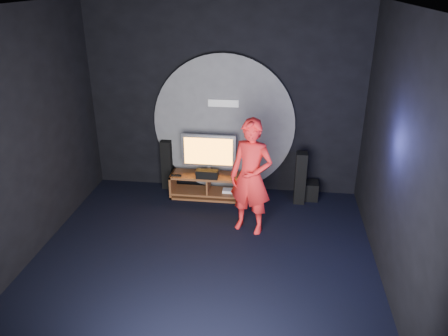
{
  "coord_description": "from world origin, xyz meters",
  "views": [
    {
      "loc": [
        0.97,
        -5.16,
        3.83
      ],
      "look_at": [
        0.18,
        1.05,
        1.05
      ],
      "focal_mm": 35.0,
      "sensor_mm": 36.0,
      "label": 1
    }
  ],
  "objects_px": {
    "subwoofer": "(309,190)",
    "player": "(251,177)",
    "media_console": "(209,187)",
    "tv": "(209,153)",
    "tower_speaker_left": "(167,164)",
    "tower_speaker_right": "(300,178)"
  },
  "relations": [
    {
      "from": "subwoofer",
      "to": "player",
      "type": "xyz_separation_m",
      "value": [
        -1.02,
        -1.21,
        0.77
      ]
    },
    {
      "from": "tower_speaker_left",
      "to": "tower_speaker_right",
      "type": "xyz_separation_m",
      "value": [
        2.53,
        -0.3,
        0.0
      ]
    },
    {
      "from": "tv",
      "to": "subwoofer",
      "type": "relative_size",
      "value": 2.94
    },
    {
      "from": "tower_speaker_right",
      "to": "media_console",
      "type": "bearing_deg",
      "value": 179.83
    },
    {
      "from": "tower_speaker_right",
      "to": "subwoofer",
      "type": "xyz_separation_m",
      "value": [
        0.19,
        0.16,
        -0.32
      ]
    },
    {
      "from": "tower_speaker_left",
      "to": "subwoofer",
      "type": "relative_size",
      "value": 2.88
    },
    {
      "from": "media_console",
      "to": "tower_speaker_right",
      "type": "relative_size",
      "value": 1.44
    },
    {
      "from": "tower_speaker_left",
      "to": "subwoofer",
      "type": "distance_m",
      "value": 2.74
    },
    {
      "from": "tv",
      "to": "player",
      "type": "distance_m",
      "value": 1.41
    },
    {
      "from": "tower_speaker_left",
      "to": "media_console",
      "type": "bearing_deg",
      "value": -19.28
    },
    {
      "from": "tower_speaker_left",
      "to": "tower_speaker_right",
      "type": "height_order",
      "value": "same"
    },
    {
      "from": "tower_speaker_left",
      "to": "tower_speaker_right",
      "type": "bearing_deg",
      "value": -6.88
    },
    {
      "from": "tv",
      "to": "tower_speaker_right",
      "type": "height_order",
      "value": "tv"
    },
    {
      "from": "media_console",
      "to": "tv",
      "type": "relative_size",
      "value": 1.41
    },
    {
      "from": "subwoofer",
      "to": "player",
      "type": "bearing_deg",
      "value": -130.19
    },
    {
      "from": "media_console",
      "to": "player",
      "type": "height_order",
      "value": "player"
    },
    {
      "from": "player",
      "to": "tv",
      "type": "bearing_deg",
      "value": 145.46
    },
    {
      "from": "tower_speaker_right",
      "to": "player",
      "type": "xyz_separation_m",
      "value": [
        -0.83,
        -1.05,
        0.45
      ]
    },
    {
      "from": "media_console",
      "to": "player",
      "type": "distance_m",
      "value": 1.54
    },
    {
      "from": "tv",
      "to": "tower_speaker_right",
      "type": "bearing_deg",
      "value": -2.46
    },
    {
      "from": "tv",
      "to": "player",
      "type": "bearing_deg",
      "value": -52.73
    },
    {
      "from": "tv",
      "to": "tower_speaker_right",
      "type": "relative_size",
      "value": 1.02
    }
  ]
}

